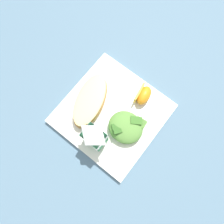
# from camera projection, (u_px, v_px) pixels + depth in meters

# --- Properties ---
(ground) EXTENTS (3.00, 3.00, 0.00)m
(ground) POSITION_uv_depth(u_px,v_px,m) (112.00, 114.00, 0.63)
(ground) COLOR slate
(white_plate) EXTENTS (0.28, 0.28, 0.02)m
(white_plate) POSITION_uv_depth(u_px,v_px,m) (112.00, 113.00, 0.63)
(white_plate) COLOR white
(white_plate) RESTS_ON ground
(cheesy_pizza_bread) EXTENTS (0.13, 0.19, 0.04)m
(cheesy_pizza_bread) POSITION_uv_depth(u_px,v_px,m) (90.00, 101.00, 0.61)
(cheesy_pizza_bread) COLOR #B77F42
(cheesy_pizza_bread) RESTS_ON white_plate
(green_salad_pile) EXTENTS (0.10, 0.09, 0.04)m
(green_salad_pile) POSITION_uv_depth(u_px,v_px,m) (126.00, 127.00, 0.59)
(green_salad_pile) COLOR #5B8E3D
(green_salad_pile) RESTS_ON white_plate
(milk_carton) EXTENTS (0.06, 0.05, 0.11)m
(milk_carton) POSITION_uv_depth(u_px,v_px,m) (94.00, 137.00, 0.54)
(milk_carton) COLOR #2D8451
(milk_carton) RESTS_ON white_plate
(orange_wedge_front) EXTENTS (0.05, 0.06, 0.04)m
(orange_wedge_front) POSITION_uv_depth(u_px,v_px,m) (143.00, 95.00, 0.61)
(orange_wedge_front) COLOR orange
(orange_wedge_front) RESTS_ON white_plate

